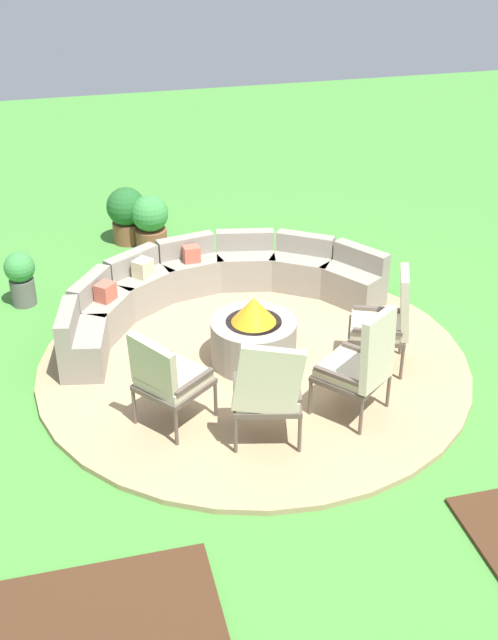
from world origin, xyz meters
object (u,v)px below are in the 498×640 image
lounge_chair_front_right (267,390)px  potted_plant_1 (21,276)px  lounge_chair_front_left (167,377)px  potted_plant_0 (150,220)px  fire_pit (254,336)px  lounge_chair_back_right (387,319)px  potted_plant_2 (127,213)px  curved_stone_bench (205,287)px  lounge_chair_back_left (361,364)px

lounge_chair_front_right → potted_plant_1: (-2.15, 3.39, -0.25)m
lounge_chair_front_left → potted_plant_1: size_ratio=1.53×
potted_plant_0 → fire_pit: bearing=-79.4°
lounge_chair_back_right → potted_plant_2: lounge_chair_back_right is taller
lounge_chair_front_left → potted_plant_2: lounge_chair_front_left is taller
potted_plant_1 → lounge_chair_front_right: bearing=-57.5°
lounge_chair_front_right → potted_plant_0: size_ratio=1.50×
lounge_chair_front_right → potted_plant_2: lounge_chair_front_right is taller
potted_plant_0 → potted_plant_2: potted_plant_2 is taller
lounge_chair_front_left → potted_plant_0: size_ratio=1.39×
lounge_chair_front_left → potted_plant_1: lounge_chair_front_left is taller
curved_stone_bench → potted_plant_1: bearing=160.3°
fire_pit → potted_plant_0: bearing=100.6°
curved_stone_bench → potted_plant_0: size_ratio=5.22×
lounge_chair_front_left → potted_plant_1: (-1.32, 2.91, -0.22)m
lounge_chair_front_right → lounge_chair_back_left: bearing=24.3°
curved_stone_bench → potted_plant_2: size_ratio=4.89×
lounge_chair_front_left → lounge_chair_back_left: lounge_chair_back_left is taller
lounge_chair_back_right → potted_plant_0: lounge_chair_back_right is taller
lounge_chair_front_right → curved_stone_bench: bearing=104.1°
potted_plant_0 → potted_plant_1: bearing=-143.5°
potted_plant_1 → potted_plant_2: potted_plant_2 is taller
lounge_chair_front_right → potted_plant_1: size_ratio=1.66×
fire_pit → curved_stone_bench: (-0.27, 1.27, -0.02)m
lounge_chair_back_right → curved_stone_bench: bearing=65.8°
lounge_chair_back_left → lounge_chair_back_right: 0.95m
lounge_chair_back_right → lounge_chair_back_left: bearing=165.2°
potted_plant_0 → potted_plant_2: (-0.30, 0.25, 0.04)m
potted_plant_2 → curved_stone_bench: bearing=-74.2°
lounge_chair_front_right → potted_plant_1: bearing=135.7°
fire_pit → lounge_chair_front_left: size_ratio=0.87×
lounge_chair_back_right → potted_plant_0: bearing=50.1°
lounge_chair_back_right → potted_plant_0: (-1.94, 3.75, -0.23)m
lounge_chair_front_right → lounge_chair_back_left: lounge_chair_back_left is taller
fire_pit → lounge_chair_back_left: (0.74, -1.17, 0.27)m
potted_plant_1 → potted_plant_2: size_ratio=0.85×
lounge_chair_front_right → lounge_chair_back_right: lounge_chair_front_right is taller
curved_stone_bench → lounge_chair_front_right: (0.04, -2.63, 0.29)m
curved_stone_bench → lounge_chair_back_right: (1.58, -1.69, 0.29)m
curved_stone_bench → lounge_chair_front_left: (-0.79, -2.15, 0.26)m
fire_pit → lounge_chair_front_right: size_ratio=0.81×
lounge_chair_front_left → lounge_chair_front_right: 0.96m
lounge_chair_back_left → lounge_chair_back_right: bearing=12.7°
potted_plant_1 → lounge_chair_front_left: bearing=-65.5°
fire_pit → lounge_chair_front_right: 1.40m
potted_plant_0 → potted_plant_1: potted_plant_0 is taller
potted_plant_2 → lounge_chair_front_right: bearing=-82.0°
curved_stone_bench → potted_plant_2: bearing=105.8°
potted_plant_0 → potted_plant_1: 2.19m
fire_pit → potted_plant_0: (-0.62, 3.33, 0.04)m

